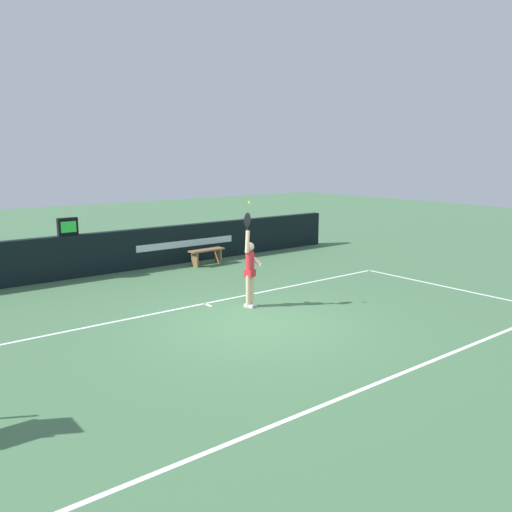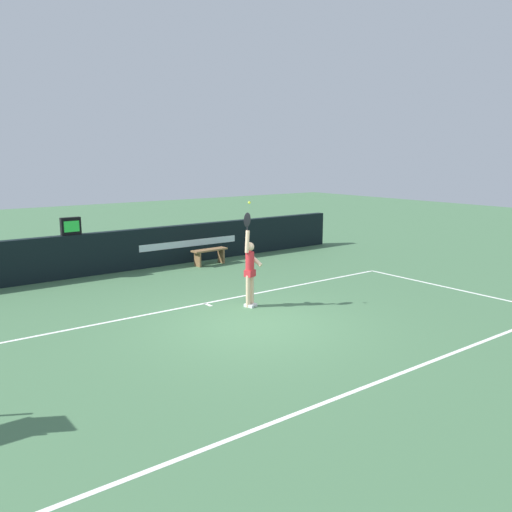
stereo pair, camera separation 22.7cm
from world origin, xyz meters
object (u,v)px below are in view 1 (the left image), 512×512
object	(u,v)px
courtside_bench_near	(207,253)
speed_display	(68,227)
tennis_player	(250,269)
tennis_ball	(249,203)

from	to	relation	value
courtside_bench_near	speed_display	bearing A→B (deg)	168.59
speed_display	tennis_player	distance (m)	6.13
tennis_player	courtside_bench_near	distance (m)	5.17
tennis_ball	courtside_bench_near	size ratio (longest dim) A/B	0.05
speed_display	courtside_bench_near	bearing A→B (deg)	-11.41
courtside_bench_near	tennis_player	bearing A→B (deg)	-111.40
tennis_player	tennis_ball	xyz separation A→B (m)	(-0.06, -0.06, 1.57)
speed_display	courtside_bench_near	distance (m)	4.45
tennis_player	courtside_bench_near	bearing A→B (deg)	68.60
speed_display	tennis_ball	distance (m)	6.21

